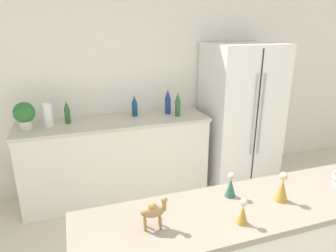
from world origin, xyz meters
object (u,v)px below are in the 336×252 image
Objects in this scene: potted_plant at (24,114)px; camel_figurine at (154,210)px; refrigerator at (240,114)px; back_bottle_0 at (168,102)px; back_bottle_3 at (178,105)px; paper_towel_roll at (48,115)px; wise_man_figurine_blue at (231,186)px; wise_man_figurine_purple at (243,213)px; back_bottle_1 at (135,106)px; back_bottle_2 at (67,112)px; wise_man_figurine_crimson at (282,188)px.

potted_plant is 2.16m from camel_figurine.
back_bottle_0 is at bearing 172.03° from refrigerator.
back_bottle_0 is at bearing 119.82° from back_bottle_3.
paper_towel_roll is 1.68× the size of wise_man_figurine_blue.
wise_man_figurine_purple is at bearing -14.27° from camel_figurine.
refrigerator is 1.33m from back_bottle_1.
back_bottle_3 reaches higher than back_bottle_1.
potted_plant is 2.43m from wise_man_figurine_purple.
paper_towel_roll is 2.18m from wise_man_figurine_blue.
wise_man_figurine_blue is at bearing -56.49° from potted_plant.
refrigerator reaches higher than wise_man_figurine_blue.
back_bottle_0 reaches higher than wise_man_figurine_blue.
paper_towel_roll is 0.20m from back_bottle_2.
refrigerator is at bearing -1.84° from paper_towel_roll.
back_bottle_0 is (1.33, 0.06, 0.02)m from paper_towel_roll.
back_bottle_0 is 0.40m from back_bottle_1.
back_bottle_1 is at bearing 90.82° from wise_man_figurine_purple.
potted_plant is 0.41m from back_bottle_2.
back_bottle_0 is at bearing 2.97° from potted_plant.
camel_figurine is (-0.78, -2.10, 0.03)m from back_bottle_0.
potted_plant is 1.64× the size of wise_man_figurine_crimson.
paper_towel_roll is 2.12m from camel_figurine.
wise_man_figurine_crimson is (-0.12, -1.97, 0.02)m from back_bottle_3.
back_bottle_0 is 0.15m from back_bottle_3.
back_bottle_0 reaches higher than potted_plant.
paper_towel_roll is at bearing 114.25° from wise_man_figurine_purple.
camel_figurine is 0.95× the size of wise_man_figurine_crimson.
back_bottle_0 is at bearing 81.54° from wise_man_figurine_blue.
refrigerator is at bearing 58.43° from wise_man_figurine_purple.
wise_man_figurine_purple is (-0.44, -2.07, -0.00)m from back_bottle_3.
camel_figurine is at bearing -113.57° from back_bottle_3.
potted_plant reaches higher than wise_man_figurine_purple.
refrigerator is 5.76× the size of back_bottle_0.
refrigerator is 2.26m from paper_towel_roll.
wise_man_figurine_blue is (-0.37, -1.84, 0.00)m from back_bottle_3.
wise_man_figurine_crimson is at bearing -62.43° from back_bottle_2.
back_bottle_1 is at bearing 160.58° from back_bottle_3.
wise_man_figurine_blue is (-1.21, -1.84, 0.20)m from refrigerator.
camel_figurine is at bearing -179.84° from wise_man_figurine_crimson.
back_bottle_1 is 0.75m from back_bottle_2.
wise_man_figurine_crimson is (0.35, -2.13, 0.03)m from back_bottle_1.
wise_man_figurine_purple is at bearing -89.18° from back_bottle_1.
refrigerator reaches higher than back_bottle_1.
back_bottle_2 is at bearing 113.33° from wise_man_figurine_blue.
camel_figurine is (-0.86, -1.97, 0.04)m from back_bottle_3.
back_bottle_3 is at bearing 86.38° from wise_man_figurine_crimson.
refrigerator is at bearing -1.12° from potted_plant.
back_bottle_3 is 2.16× the size of wise_man_figurine_purple.
wise_man_figurine_purple is at bearing -121.57° from refrigerator.
camel_figurine is at bearing -130.69° from refrigerator.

